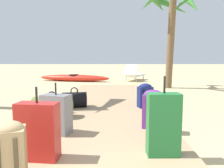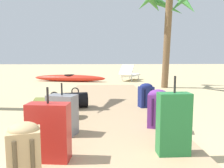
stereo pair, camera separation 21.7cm
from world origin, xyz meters
name	(u,v)px [view 2 (the right image)]	position (x,y,z in m)	size (l,w,h in m)	color
ground_plane	(109,122)	(0.00, 3.22, 0.00)	(60.00, 60.00, 0.00)	tan
boardwalk	(108,110)	(0.00, 4.02, 0.04)	(2.16, 8.05, 0.08)	tan
suitcase_green	(174,124)	(0.69, 1.68, 0.43)	(0.36, 0.20, 0.89)	#237538
backpack_navy	(146,95)	(0.83, 4.10, 0.35)	(0.35, 0.28, 0.52)	navy
suitcase_red	(49,132)	(-0.68, 1.57, 0.39)	(0.45, 0.25, 0.79)	red
duffel_bag_olive	(55,107)	(-0.98, 3.32, 0.26)	(0.74, 0.45, 0.47)	olive
backpack_purple	(158,108)	(0.74, 2.65, 0.39)	(0.35, 0.28, 0.60)	#6B2D84
backpack_tan	(25,152)	(-0.77, 1.10, 0.37)	(0.32, 0.31, 0.55)	tan
duffel_bag_black	(75,100)	(-0.70, 4.11, 0.25)	(0.57, 0.41, 0.44)	black
suitcase_grey	(62,115)	(-0.68, 2.40, 0.36)	(0.45, 0.35, 0.73)	slate
palm_tree_far_right	(168,9)	(2.23, 7.59, 2.85)	(2.23, 2.12, 3.67)	brown
lounge_chair	(130,74)	(1.19, 10.32, 0.33)	(1.20, 1.66, 0.78)	white
kayak	(69,78)	(-1.68, 10.03, 0.16)	(3.48, 1.25, 0.33)	red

